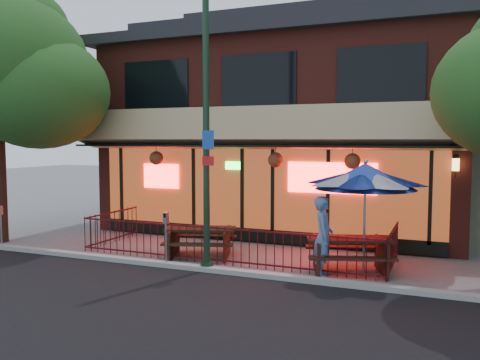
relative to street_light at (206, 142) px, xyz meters
The scene contains 11 objects.
ground 3.17m from the street_light, 90.34° to the left, with size 80.00×80.00×0.00m, color gray.
curb 3.09m from the street_light, 91.40° to the right, with size 80.00×0.25×0.12m, color #999993.
restaurant_building 7.58m from the street_light, 90.02° to the left, with size 12.96×9.49×8.05m.
patio_fence 2.68m from the street_light, 90.15° to the left, with size 8.44×2.62×1.00m.
street_light is the anchor object (origin of this frame).
picnic_table_left 3.00m from the street_light, 123.35° to the left, with size 2.24×1.96×0.81m.
picnic_table_right 4.31m from the street_light, 18.65° to the left, with size 2.38×2.08×0.86m.
patio_umbrella 3.89m from the street_light, 19.11° to the left, with size 2.39×2.39×2.74m.
pedestrian 3.58m from the street_light, 10.28° to the left, with size 0.69×0.46×1.90m, color #5376A7.
parking_meter_near 2.47m from the street_light, behind, with size 0.15×0.13×1.39m.
parking_meter_far 7.07m from the street_light, behind, with size 0.12×0.10×1.27m.
Camera 1 is at (5.42, -11.44, 3.21)m, focal length 38.00 mm.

